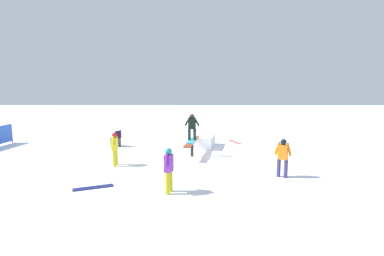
% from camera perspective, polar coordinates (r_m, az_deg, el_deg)
% --- Properties ---
extents(ground_plane, '(60.00, 60.00, 0.00)m').
position_cam_1_polar(ground_plane, '(14.27, -0.00, -5.39)').
color(ground_plane, white).
extents(rail_feature, '(2.55, 0.73, 0.76)m').
position_cam_1_polar(rail_feature, '(14.13, -0.00, -2.85)').
color(rail_feature, black).
rests_on(rail_feature, ground).
extents(snow_kicker_ramp, '(2.04, 1.80, 0.63)m').
position_cam_1_polar(snow_kicker_ramp, '(16.23, 1.40, -2.49)').
color(snow_kicker_ramp, white).
rests_on(snow_kicker_ramp, ground).
extents(main_rider_on_rail, '(1.49, 0.73, 1.27)m').
position_cam_1_polar(main_rider_on_rail, '(13.99, -0.00, 0.04)').
color(main_rider_on_rail, '#2FB8C6').
rests_on(main_rider_on_rail, rail_feature).
extents(bystander_orange, '(0.37, 0.59, 1.44)m').
position_cam_1_polar(bystander_orange, '(11.55, 16.91, -5.12)').
color(bystander_orange, '#3D346D').
rests_on(bystander_orange, ground).
extents(bystander_yellow, '(0.59, 0.21, 1.42)m').
position_cam_1_polar(bystander_yellow, '(12.96, -14.50, -3.55)').
color(bystander_yellow, gold).
rests_on(bystander_yellow, ground).
extents(bystander_purple, '(0.60, 0.29, 1.46)m').
position_cam_1_polar(bystander_purple, '(9.56, -4.45, -7.58)').
color(bystander_purple, yellow).
rests_on(bystander_purple, ground).
extents(loose_snowboard_coral, '(1.27, 0.72, 0.02)m').
position_cam_1_polar(loose_snowboard_coral, '(17.65, 8.10, -2.65)').
color(loose_snowboard_coral, '#EA6761').
rests_on(loose_snowboard_coral, ground).
extents(loose_snowboard_navy, '(0.75, 1.30, 0.02)m').
position_cam_1_polar(loose_snowboard_navy, '(10.72, -18.31, -10.72)').
color(loose_snowboard_navy, navy).
rests_on(loose_snowboard_navy, ground).
extents(folding_chair, '(0.60, 0.60, 0.88)m').
position_cam_1_polar(folding_chair, '(16.79, -14.22, -2.04)').
color(folding_chair, '#3F3F44').
rests_on(folding_chair, ground).
extents(backpack_on_snow, '(0.37, 0.37, 0.34)m').
position_cam_1_polar(backpack_on_snow, '(15.07, 16.14, -4.32)').
color(backpack_on_snow, yellow).
rests_on(backpack_on_snow, ground).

